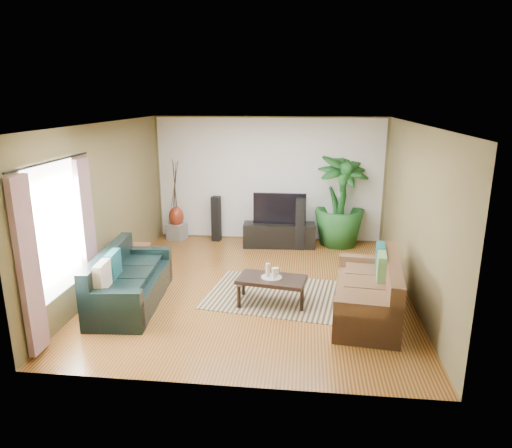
# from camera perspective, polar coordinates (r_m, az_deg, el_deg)

# --- Properties ---
(floor) EXTENTS (5.50, 5.50, 0.00)m
(floor) POSITION_cam_1_polar(r_m,az_deg,el_deg) (7.77, -0.16, -7.88)
(floor) COLOR #956126
(floor) RESTS_ON ground
(ceiling) EXTENTS (5.50, 5.50, 0.00)m
(ceiling) POSITION_cam_1_polar(r_m,az_deg,el_deg) (7.14, -0.18, 12.43)
(ceiling) COLOR white
(ceiling) RESTS_ON ground
(wall_back) EXTENTS (5.00, 0.00, 5.00)m
(wall_back) POSITION_cam_1_polar(r_m,az_deg,el_deg) (10.01, 1.61, 5.56)
(wall_back) COLOR brown
(wall_back) RESTS_ON ground
(wall_front) EXTENTS (5.00, 0.00, 5.00)m
(wall_front) POSITION_cam_1_polar(r_m,az_deg,el_deg) (4.74, -3.94, -6.05)
(wall_front) COLOR brown
(wall_front) RESTS_ON ground
(wall_left) EXTENTS (0.00, 5.50, 5.50)m
(wall_left) POSITION_cam_1_polar(r_m,az_deg,el_deg) (8.00, -18.27, 2.21)
(wall_left) COLOR brown
(wall_left) RESTS_ON ground
(wall_right) EXTENTS (0.00, 5.50, 5.50)m
(wall_right) POSITION_cam_1_polar(r_m,az_deg,el_deg) (7.49, 19.21, 1.24)
(wall_right) COLOR brown
(wall_right) RESTS_ON ground
(backwall_panel) EXTENTS (4.90, 0.00, 4.90)m
(backwall_panel) POSITION_cam_1_polar(r_m,az_deg,el_deg) (10.00, 1.60, 5.55)
(backwall_panel) COLOR white
(backwall_panel) RESTS_ON ground
(window_pane) EXTENTS (0.00, 1.80, 1.80)m
(window_pane) POSITION_cam_1_polar(r_m,az_deg,el_deg) (6.61, -23.76, -0.61)
(window_pane) COLOR white
(window_pane) RESTS_ON ground
(curtain_near) EXTENTS (0.08, 0.35, 2.20)m
(curtain_near) POSITION_cam_1_polar(r_m,az_deg,el_deg) (6.05, -26.56, -4.87)
(curtain_near) COLOR gray
(curtain_near) RESTS_ON ground
(curtain_far) EXTENTS (0.08, 0.35, 2.20)m
(curtain_far) POSITION_cam_1_polar(r_m,az_deg,el_deg) (7.28, -20.34, -0.89)
(curtain_far) COLOR gray
(curtain_far) RESTS_ON ground
(curtain_rod) EXTENTS (0.03, 1.90, 0.03)m
(curtain_rod) POSITION_cam_1_polar(r_m,az_deg,el_deg) (6.41, -24.25, 7.12)
(curtain_rod) COLOR black
(curtain_rod) RESTS_ON ground
(sofa_left) EXTENTS (1.00, 2.03, 0.85)m
(sofa_left) POSITION_cam_1_polar(r_m,az_deg,el_deg) (7.29, -15.40, -6.46)
(sofa_left) COLOR black
(sofa_left) RESTS_ON floor
(sofa_right) EXTENTS (1.07, 2.01, 0.85)m
(sofa_right) POSITION_cam_1_polar(r_m,az_deg,el_deg) (6.87, 13.67, -7.73)
(sofa_right) COLOR brown
(sofa_right) RESTS_ON floor
(area_rug) EXTENTS (2.50, 1.94, 0.01)m
(area_rug) POSITION_cam_1_polar(r_m,az_deg,el_deg) (7.47, 3.01, -8.86)
(area_rug) COLOR tan
(area_rug) RESTS_ON floor
(coffee_table) EXTENTS (1.10, 0.72, 0.42)m
(coffee_table) POSITION_cam_1_polar(r_m,az_deg,el_deg) (7.13, 1.94, -8.29)
(coffee_table) COLOR black
(coffee_table) RESTS_ON floor
(candle_tray) EXTENTS (0.32, 0.32, 0.01)m
(candle_tray) POSITION_cam_1_polar(r_m,az_deg,el_deg) (7.04, 1.95, -6.67)
(candle_tray) COLOR gray
(candle_tray) RESTS_ON coffee_table
(candle_tall) EXTENTS (0.07, 0.07, 0.21)m
(candle_tall) POSITION_cam_1_polar(r_m,az_deg,el_deg) (7.03, 1.49, -5.74)
(candle_tall) COLOR beige
(candle_tall) RESTS_ON candle_tray
(candle_mid) EXTENTS (0.07, 0.07, 0.16)m
(candle_mid) POSITION_cam_1_polar(r_m,az_deg,el_deg) (6.97, 2.26, -6.15)
(candle_mid) COLOR white
(candle_mid) RESTS_ON candle_tray
(candle_short) EXTENTS (0.07, 0.07, 0.13)m
(candle_short) POSITION_cam_1_polar(r_m,az_deg,el_deg) (7.07, 2.56, -5.97)
(candle_short) COLOR #EFE9C9
(candle_short) RESTS_ON candle_tray
(tv_stand) EXTENTS (1.53, 0.53, 0.50)m
(tv_stand) POSITION_cam_1_polar(r_m,az_deg,el_deg) (9.74, 2.91, -1.39)
(tv_stand) COLOR black
(tv_stand) RESTS_ON floor
(television) EXTENTS (1.11, 0.06, 0.66)m
(television) POSITION_cam_1_polar(r_m,az_deg,el_deg) (9.61, 2.97, 1.96)
(television) COLOR black
(television) RESTS_ON tv_stand
(speaker_left) EXTENTS (0.20, 0.22, 1.00)m
(speaker_left) POSITION_cam_1_polar(r_m,az_deg,el_deg) (10.11, -4.99, 0.66)
(speaker_left) COLOR black
(speaker_left) RESTS_ON floor
(speaker_right) EXTENTS (0.21, 0.23, 1.08)m
(speaker_right) POSITION_cam_1_polar(r_m,az_deg,el_deg) (9.54, 5.59, 0.01)
(speaker_right) COLOR black
(speaker_right) RESTS_ON floor
(potted_plant) EXTENTS (1.37, 1.37, 1.94)m
(potted_plant) POSITION_cam_1_polar(r_m,az_deg,el_deg) (9.83, 10.49, 2.85)
(potted_plant) COLOR #194D1D
(potted_plant) RESTS_ON floor
(plant_pot) EXTENTS (0.36, 0.36, 0.28)m
(plant_pot) POSITION_cam_1_polar(r_m,az_deg,el_deg) (10.04, 10.26, -1.78)
(plant_pot) COLOR black
(plant_pot) RESTS_ON floor
(pedestal) EXTENTS (0.44, 0.44, 0.36)m
(pedestal) POSITION_cam_1_polar(r_m,az_deg,el_deg) (10.41, -9.85, -0.91)
(pedestal) COLOR gray
(pedestal) RESTS_ON floor
(vase) EXTENTS (0.33, 0.33, 0.46)m
(vase) POSITION_cam_1_polar(r_m,az_deg,el_deg) (10.32, -9.93, 0.91)
(vase) COLOR maroon
(vase) RESTS_ON pedestal
(side_table) EXTENTS (0.53, 0.53, 0.52)m
(side_table) POSITION_cam_1_polar(r_m,az_deg,el_deg) (8.52, -14.88, -4.37)
(side_table) COLOR brown
(side_table) RESTS_ON floor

